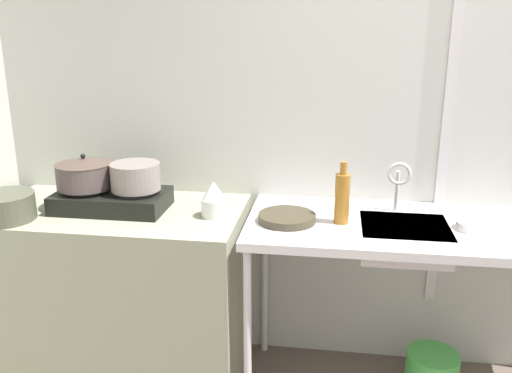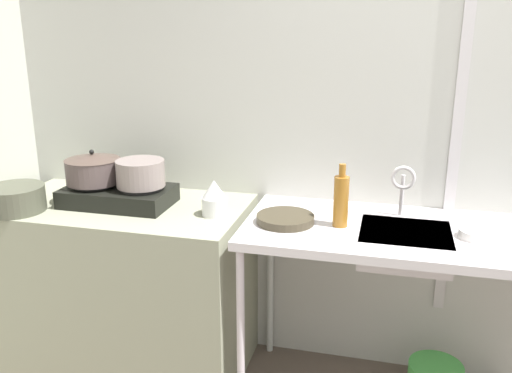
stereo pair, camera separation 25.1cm
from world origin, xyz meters
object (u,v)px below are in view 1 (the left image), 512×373
at_px(small_bowl_on_drainboard, 473,226).
at_px(percolator, 214,200).
at_px(stove, 112,200).
at_px(frying_pan, 287,218).
at_px(sink_basin, 404,239).
at_px(pot_on_left_burner, 84,173).
at_px(faucet, 399,178).
at_px(pot_on_right_burner, 135,176).
at_px(pot_beside_stove, 4,207).
at_px(bottle_by_sink, 342,197).

bearing_deg(small_bowl_on_drainboard, percolator, -179.98).
bearing_deg(stove, frying_pan, -3.30).
relative_size(sink_basin, frying_pan, 1.48).
bearing_deg(pot_on_left_burner, stove, -0.00).
bearing_deg(faucet, percolator, -168.12).
bearing_deg(small_bowl_on_drainboard, frying_pan, -178.65).
height_order(stove, pot_on_right_burner, pot_on_right_burner).
relative_size(pot_on_left_burner, pot_beside_stove, 0.99).
xyz_separation_m(pot_beside_stove, percolator, (0.94, 0.18, 0.02)).
relative_size(stove, faucet, 2.11).
distance_m(percolator, faucet, 0.87).
relative_size(percolator, faucet, 0.68).
height_order(pot_on_left_burner, faucet, pot_on_left_burner).
bearing_deg(bottle_by_sink, percolator, -179.88).
bearing_deg(frying_pan, bottle_by_sink, 4.70).
bearing_deg(faucet, frying_pan, -158.65).
bearing_deg(frying_pan, small_bowl_on_drainboard, 1.35).
xyz_separation_m(pot_beside_stove, faucet, (1.79, 0.36, 0.11)).
bearing_deg(pot_on_left_burner, sink_basin, -0.89).
bearing_deg(sink_basin, faucet, 97.85).
xyz_separation_m(faucet, small_bowl_on_drainboard, (0.31, -0.18, -0.15)).
bearing_deg(pot_beside_stove, percolator, 10.73).
xyz_separation_m(sink_basin, faucet, (-0.02, 0.17, 0.24)).
bearing_deg(pot_on_right_burner, sink_basin, -1.07).
bearing_deg(percolator, frying_pan, -3.14).
height_order(stove, pot_beside_stove, pot_beside_stove).
bearing_deg(stove, sink_basin, -0.97).
bearing_deg(stove, faucet, 6.21).
bearing_deg(bottle_by_sink, frying_pan, -175.30).
height_order(stove, sink_basin, stove).
relative_size(pot_on_left_burner, pot_on_right_burner, 1.16).
distance_m(percolator, frying_pan, 0.35).
height_order(pot_beside_stove, sink_basin, pot_beside_stove).
bearing_deg(frying_pan, faucet, 21.35).
distance_m(pot_on_right_burner, frying_pan, 0.74).
height_order(percolator, sink_basin, percolator).
relative_size(stove, pot_on_right_burner, 2.26).
relative_size(sink_basin, faucet, 1.54).
distance_m(stove, frying_pan, 0.86).
height_order(pot_on_left_burner, bottle_by_sink, bottle_by_sink).
distance_m(pot_on_left_burner, frying_pan, 1.00).
relative_size(frying_pan, bottle_by_sink, 0.92).
xyz_separation_m(stove, percolator, (0.51, -0.03, 0.03)).
distance_m(pot_on_right_burner, percolator, 0.39).
height_order(pot_beside_stove, percolator, percolator).
distance_m(pot_on_right_burner, small_bowl_on_drainboard, 1.55).
xyz_separation_m(pot_on_right_burner, faucet, (1.23, 0.15, 0.00)).
height_order(stove, percolator, percolator).
height_order(sink_basin, bottle_by_sink, bottle_by_sink).
xyz_separation_m(pot_on_right_burner, percolator, (0.38, -0.03, -0.09)).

